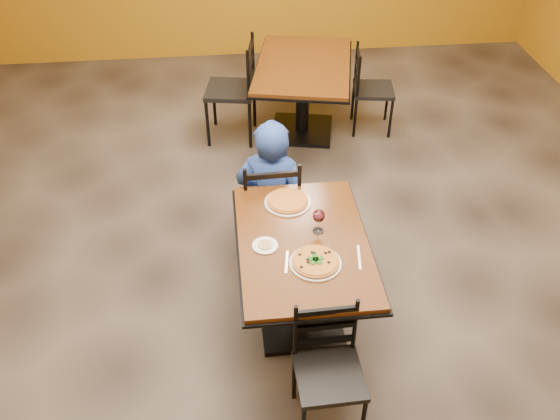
{
  "coord_description": "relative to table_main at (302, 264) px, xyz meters",
  "views": [
    {
      "loc": [
        -0.43,
        -3.22,
        3.2
      ],
      "look_at": [
        -0.12,
        -0.3,
        0.85
      ],
      "focal_mm": 38.18,
      "sensor_mm": 36.0,
      "label": 1
    }
  ],
  "objects": [
    {
      "name": "chair_second_left",
      "position": [
        -0.36,
        2.52,
        -0.05
      ],
      "size": [
        0.53,
        0.53,
        1.01
      ],
      "primitive_type": null,
      "rotation": [
        0.0,
        0.0,
        -1.74
      ],
      "color": "black",
      "rests_on": "floor"
    },
    {
      "name": "pizza_main",
      "position": [
        0.04,
        -0.21,
        0.21
      ],
      "size": [
        0.28,
        0.28,
        0.02
      ],
      "primitive_type": "cylinder",
      "color": "#8A2E0A",
      "rests_on": "plate_main"
    },
    {
      "name": "table_second",
      "position": [
        0.35,
        2.52,
        0.0
      ],
      "size": [
        1.16,
        1.5,
        0.75
      ],
      "rotation": [
        0.0,
        0.0,
        -0.21
      ],
      "color": "#56290D",
      "rests_on": "floor"
    },
    {
      "name": "diner",
      "position": [
        -0.11,
        0.93,
        -0.02
      ],
      "size": [
        0.63,
        0.5,
        1.07
      ],
      "primitive_type": "imported",
      "rotation": [
        0.0,
        0.0,
        2.88
      ],
      "color": "navy",
      "rests_on": "floor"
    },
    {
      "name": "chair_main_near",
      "position": [
        0.05,
        -0.76,
        -0.14
      ],
      "size": [
        0.38,
        0.38,
        0.83
      ],
      "primitive_type": null,
      "rotation": [
        0.0,
        0.0,
        0.03
      ],
      "color": "black",
      "rests_on": "floor"
    },
    {
      "name": "plate_main",
      "position": [
        0.04,
        -0.21,
        0.2
      ],
      "size": [
        0.31,
        0.31,
        0.01
      ],
      "primitive_type": "cylinder",
      "color": "white",
      "rests_on": "table_main"
    },
    {
      "name": "dip",
      "position": [
        -0.24,
        -0.02,
        0.21
      ],
      "size": [
        0.09,
        0.09,
        0.01
      ],
      "primitive_type": "cylinder",
      "color": "tan",
      "rests_on": "side_plate"
    },
    {
      "name": "pizza_far",
      "position": [
        -0.05,
        0.39,
        0.21
      ],
      "size": [
        0.28,
        0.28,
        0.02
      ],
      "primitive_type": "cylinder",
      "color": "gold",
      "rests_on": "plate_far"
    },
    {
      "name": "plate_far",
      "position": [
        -0.05,
        0.39,
        0.2
      ],
      "size": [
        0.31,
        0.31,
        0.01
      ],
      "primitive_type": "cylinder",
      "color": "white",
      "rests_on": "table_main"
    },
    {
      "name": "wine_glass",
      "position": [
        0.11,
        0.09,
        0.28
      ],
      "size": [
        0.08,
        0.08,
        0.18
      ],
      "primitive_type": null,
      "color": "white",
      "rests_on": "table_main"
    },
    {
      "name": "table_main",
      "position": [
        0.0,
        0.0,
        0.0
      ],
      "size": [
        0.83,
        1.23,
        0.75
      ],
      "color": "#56290D",
      "rests_on": "floor"
    },
    {
      "name": "floor",
      "position": [
        0.0,
        0.5,
        -0.56
      ],
      "size": [
        7.0,
        8.0,
        0.01
      ],
      "primitive_type": "cube",
      "color": "black",
      "rests_on": "ground"
    },
    {
      "name": "fork",
      "position": [
        -0.12,
        -0.17,
        0.2
      ],
      "size": [
        0.05,
        0.19,
        0.0
      ],
      "primitive_type": "cube",
      "rotation": [
        0.0,
        0.0,
        -0.17
      ],
      "color": "silver",
      "rests_on": "table_main"
    },
    {
      "name": "chair_second_right",
      "position": [
        1.06,
        2.52,
        -0.12
      ],
      "size": [
        0.44,
        0.44,
        0.86
      ],
      "primitive_type": null,
      "rotation": [
        0.0,
        0.0,
        1.43
      ],
      "color": "black",
      "rests_on": "floor"
    },
    {
      "name": "side_plate",
      "position": [
        -0.24,
        -0.02,
        0.2
      ],
      "size": [
        0.16,
        0.16,
        0.01
      ],
      "primitive_type": "cylinder",
      "color": "white",
      "rests_on": "table_main"
    },
    {
      "name": "knife",
      "position": [
        0.31,
        -0.18,
        0.2
      ],
      "size": [
        0.04,
        0.21,
        0.0
      ],
      "primitive_type": "cube",
      "rotation": [
        0.0,
        0.0,
        -0.15
      ],
      "color": "silver",
      "rests_on": "table_main"
    },
    {
      "name": "chair_main_far",
      "position": [
        -0.14,
        0.77,
        -0.1
      ],
      "size": [
        0.43,
        0.43,
        0.92
      ],
      "primitive_type": null,
      "rotation": [
        0.0,
        0.0,
        3.18
      ],
      "color": "black",
      "rests_on": "floor"
    }
  ]
}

